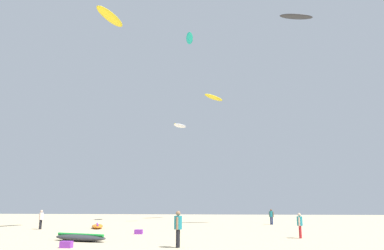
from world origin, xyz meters
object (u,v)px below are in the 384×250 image
(kite_aloft_3, at_px, (296,17))
(kite_aloft_4, at_px, (110,17))
(person_foreground, at_px, (178,226))
(kite_aloft_2, at_px, (180,126))
(kite_grounded_near, at_px, (97,226))
(gear_bag, at_px, (66,244))
(cooler_box, at_px, (139,232))
(kite_grounded_mid, at_px, (80,237))
(person_left, at_px, (41,218))
(person_right, at_px, (271,215))
(kite_aloft_0, at_px, (214,98))
(person_midground, at_px, (300,223))
(kite_aloft_1, at_px, (189,38))

(kite_aloft_3, bearing_deg, kite_aloft_4, -157.72)
(person_foreground, distance_m, kite_aloft_2, 27.24)
(kite_grounded_near, xyz_separation_m, gear_bag, (3.60, -13.96, -0.04))
(cooler_box, bearing_deg, kite_aloft_4, 134.80)
(cooler_box, height_order, kite_aloft_2, kite_aloft_2)
(kite_grounded_mid, xyz_separation_m, cooler_box, (2.16, 5.13, -0.05))
(person_left, distance_m, gear_bag, 14.72)
(person_left, bearing_deg, person_right, -159.16)
(kite_aloft_0, relative_size, kite_aloft_3, 1.10)
(kite_grounded_near, bearing_deg, kite_aloft_2, 64.02)
(person_left, distance_m, kite_aloft_3, 33.75)
(person_midground, relative_size, kite_aloft_1, 0.42)
(cooler_box, relative_size, kite_aloft_2, 0.26)
(person_foreground, distance_m, gear_bag, 5.55)
(kite_grounded_mid, xyz_separation_m, kite_aloft_2, (2.69, 22.36, 11.38))
(person_foreground, distance_m, person_left, 17.80)
(cooler_box, height_order, kite_aloft_4, kite_aloft_4)
(kite_aloft_3, bearing_deg, person_left, -160.54)
(person_right, distance_m, kite_aloft_3, 22.45)
(kite_aloft_4, bearing_deg, person_left, -172.43)
(person_left, distance_m, cooler_box, 10.36)
(person_midground, height_order, kite_aloft_1, kite_aloft_1)
(gear_bag, height_order, kite_aloft_2, kite_aloft_2)
(kite_aloft_4, bearing_deg, kite_aloft_3, 22.28)
(kite_grounded_mid, distance_m, kite_aloft_0, 36.90)
(kite_aloft_2, bearing_deg, kite_aloft_1, 62.82)
(kite_aloft_4, bearing_deg, kite_grounded_near, 117.11)
(person_foreground, relative_size, kite_grounded_near, 0.50)
(person_foreground, height_order, person_midground, person_foreground)
(kite_aloft_1, bearing_deg, cooler_box, -94.46)
(kite_aloft_2, height_order, kite_aloft_3, kite_aloft_3)
(kite_aloft_1, bearing_deg, person_right, -33.33)
(kite_grounded_mid, bearing_deg, kite_aloft_2, 83.15)
(kite_aloft_1, bearing_deg, kite_aloft_3, -26.89)
(person_left, bearing_deg, kite_aloft_0, -124.79)
(person_midground, relative_size, kite_aloft_4, 0.35)
(person_left, bearing_deg, cooler_box, 154.04)
(person_foreground, distance_m, kite_aloft_3, 31.67)
(person_right, distance_m, kite_aloft_1, 25.77)
(cooler_box, height_order, kite_aloft_0, kite_aloft_0)
(person_right, xyz_separation_m, kite_aloft_2, (-10.22, 4.21, 10.67))
(person_left, relative_size, kite_aloft_1, 0.43)
(person_midground, bearing_deg, cooler_box, 7.70)
(kite_grounded_near, distance_m, kite_aloft_4, 19.61)
(person_left, xyz_separation_m, person_right, (20.27, 9.01, -0.01))
(kite_grounded_mid, relative_size, kite_aloft_1, 1.02)
(kite_aloft_3, bearing_deg, kite_aloft_1, 153.11)
(person_right, bearing_deg, kite_aloft_4, -28.30)
(person_midground, distance_m, kite_grounded_near, 17.74)
(cooler_box, xyz_separation_m, kite_aloft_3, (14.52, 12.50, 22.88))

